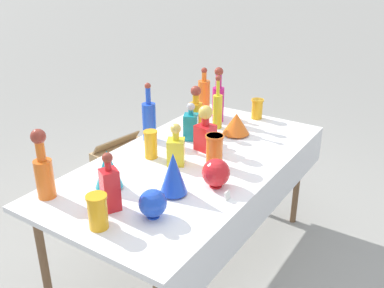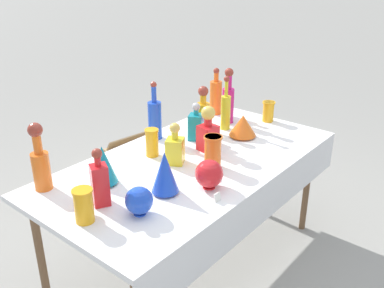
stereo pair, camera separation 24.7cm
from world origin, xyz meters
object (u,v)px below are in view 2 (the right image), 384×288
at_px(tall_bottle_1, 216,96).
at_px(square_decanter_3, 175,148).
at_px(tall_bottle_3, 155,118).
at_px(slender_vase_2, 84,205).
at_px(tall_bottle_2, 203,112).
at_px(square_decanter_1, 208,131).
at_px(square_decanter_2, 196,125).
at_px(fluted_vase_2, 243,125).
at_px(square_decanter_0, 100,182).
at_px(slender_vase_3, 268,111).
at_px(round_bowl_0, 139,201).
at_px(tall_bottle_4, 228,100).
at_px(slender_vase_1, 152,142).
at_px(fluted_vase_1, 103,165).
at_px(cardboard_box_behind_left, 141,168).
at_px(tall_bottle_0, 226,110).
at_px(round_bowl_1, 209,174).
at_px(fluted_vase_0, 165,172).
at_px(slender_vase_0, 213,150).
at_px(tall_bottle_5, 40,162).

distance_m(tall_bottle_1, square_decanter_3, 0.89).
height_order(tall_bottle_3, slender_vase_2, tall_bottle_3).
xyz_separation_m(tall_bottle_2, square_decanter_1, (-0.23, -0.21, -0.01)).
relative_size(square_decanter_2, fluted_vase_2, 1.39).
distance_m(square_decanter_0, slender_vase_3, 1.50).
distance_m(square_decanter_2, round_bowl_0, 0.92).
distance_m(tall_bottle_4, slender_vase_1, 0.75).
bearing_deg(slender_vase_3, slender_vase_1, 166.05).
distance_m(slender_vase_2, fluted_vase_1, 0.35).
xyz_separation_m(tall_bottle_2, square_decanter_3, (-0.49, -0.18, -0.04)).
xyz_separation_m(slender_vase_3, cardboard_box_behind_left, (-0.36, 0.98, -0.64)).
relative_size(tall_bottle_0, round_bowl_1, 2.41).
height_order(tall_bottle_2, round_bowl_0, tall_bottle_2).
distance_m(tall_bottle_0, round_bowl_0, 1.17).
bearing_deg(square_decanter_1, round_bowl_0, -165.82).
distance_m(fluted_vase_1, round_bowl_1, 0.55).
relative_size(square_decanter_2, fluted_vase_0, 1.10).
height_order(slender_vase_0, slender_vase_2, slender_vase_0).
distance_m(square_decanter_1, fluted_vase_1, 0.70).
bearing_deg(square_decanter_1, cardboard_box_behind_left, 71.78).
xyz_separation_m(square_decanter_0, slender_vase_1, (0.55, 0.19, -0.03)).
bearing_deg(fluted_vase_1, tall_bottle_1, 9.20).
relative_size(square_decanter_0, slender_vase_1, 1.74).
bearing_deg(tall_bottle_1, tall_bottle_4, -117.79).
distance_m(tall_bottle_2, slender_vase_1, 0.50).
height_order(square_decanter_3, fluted_vase_1, square_decanter_3).
xyz_separation_m(tall_bottle_4, slender_vase_0, (-0.63, -0.35, -0.06)).
distance_m(square_decanter_2, fluted_vase_1, 0.77).
xyz_separation_m(tall_bottle_4, square_decanter_3, (-0.73, -0.15, -0.07)).
bearing_deg(round_bowl_1, slender_vase_0, 31.90).
relative_size(tall_bottle_4, fluted_vase_0, 1.74).
height_order(tall_bottle_0, fluted_vase_0, tall_bottle_0).
bearing_deg(slender_vase_0, round_bowl_1, -148.10).
distance_m(square_decanter_1, slender_vase_2, 0.97).
bearing_deg(slender_vase_3, fluted_vase_2, -177.05).
distance_m(tall_bottle_0, tall_bottle_2, 0.16).
height_order(square_decanter_0, square_decanter_2, square_decanter_0).
distance_m(tall_bottle_1, square_decanter_2, 0.52).
xyz_separation_m(tall_bottle_0, square_decanter_2, (-0.27, 0.04, -0.04)).
xyz_separation_m(tall_bottle_2, fluted_vase_2, (0.09, -0.26, -0.06)).
bearing_deg(round_bowl_0, slender_vase_3, 6.47).
relative_size(slender_vase_3, fluted_vase_0, 0.65).
bearing_deg(slender_vase_3, tall_bottle_0, 154.54).
bearing_deg(fluted_vase_2, square_decanter_2, 137.49).
height_order(fluted_vase_0, fluted_vase_1, fluted_vase_0).
bearing_deg(square_decanter_1, round_bowl_1, -141.55).
relative_size(tall_bottle_0, slender_vase_1, 2.20).
relative_size(slender_vase_0, fluted_vase_0, 0.83).
bearing_deg(slender_vase_0, tall_bottle_0, 28.83).
distance_m(tall_bottle_0, tall_bottle_5, 1.29).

